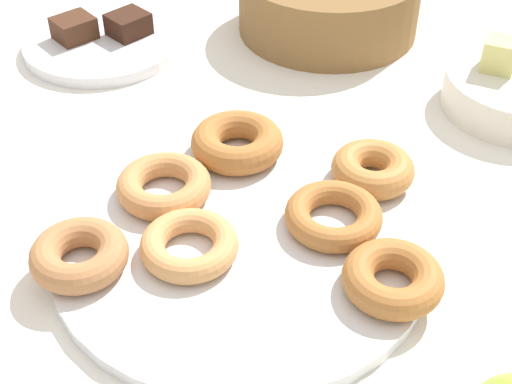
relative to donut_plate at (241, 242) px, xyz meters
The scene contains 14 objects.
ground_plane 0.01m from the donut_plate, ahead, with size 2.40×2.40×0.00m, color white.
donut_plate is the anchor object (origin of this frame).
donut_0 0.09m from the donut_plate, 37.46° to the left, with size 0.09×0.09×0.02m, color #AD6B33.
donut_1 0.15m from the donut_plate, 59.22° to the left, with size 0.08×0.08×0.03m, color #BC7A3D.
donut_2 0.05m from the donut_plate, 126.16° to the right, with size 0.09×0.09×0.02m, color tan.
donut_3 0.14m from the donut_plate, ahead, with size 0.08×0.08×0.03m, color #AD6B33.
donut_4 0.10m from the donut_plate, 169.09° to the left, with size 0.09×0.09×0.02m, color #C6844C.
donut_5 0.14m from the donut_plate, 138.10° to the right, with size 0.08×0.08×0.03m, color #B27547.
donut_6 0.13m from the donut_plate, 119.49° to the left, with size 0.09×0.09×0.03m, color #AD6B33.
cake_plate 0.41m from the donut_plate, 143.46° to the left, with size 0.20×0.20×0.02m, color silver.
brownie_near 0.43m from the donut_plate, 147.50° to the left, with size 0.04×0.05×0.03m, color #472819.
brownie_far 0.41m from the donut_plate, 138.51° to the left, with size 0.04×0.05×0.03m, color #381E14.
basket 0.44m from the donut_plate, 102.40° to the left, with size 0.24×0.24×0.08m, color brown.
melon_chunk_left 0.38m from the donut_plate, 67.47° to the left, with size 0.04×0.04×0.04m, color #DBD67A.
Camera 1 is at (0.23, -0.42, 0.46)m, focal length 50.95 mm.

